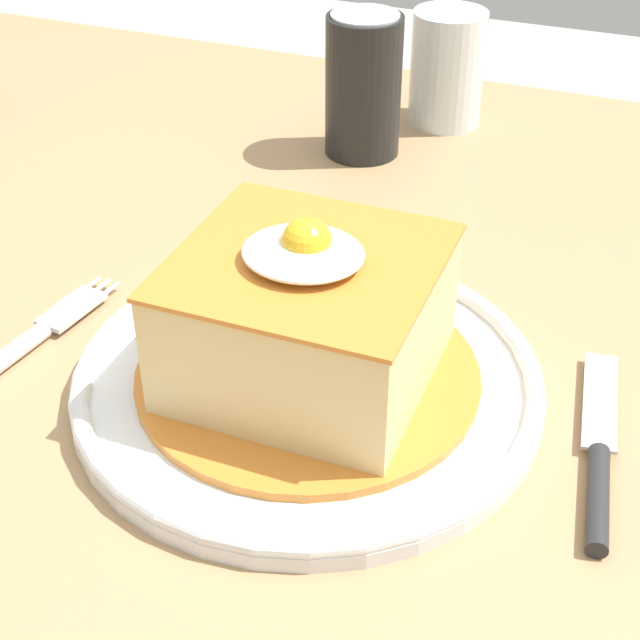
# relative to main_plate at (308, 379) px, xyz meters

# --- Properties ---
(dining_table) EXTENTS (1.44, 0.99, 0.75)m
(dining_table) POSITION_rel_main_plate_xyz_m (-0.03, 0.04, -0.10)
(dining_table) COLOR #A87F56
(dining_table) RESTS_ON ground_plane
(main_plate) EXTENTS (0.29, 0.29, 0.02)m
(main_plate) POSITION_rel_main_plate_xyz_m (0.00, 0.00, 0.00)
(main_plate) COLOR white
(main_plate) RESTS_ON dining_table
(sandwich_meal) EXTENTS (0.21, 0.21, 0.11)m
(sandwich_meal) POSITION_rel_main_plate_xyz_m (-0.00, -0.00, 0.04)
(sandwich_meal) COLOR orange
(sandwich_meal) RESTS_ON main_plate
(fork) EXTENTS (0.03, 0.14, 0.01)m
(fork) POSITION_rel_main_plate_xyz_m (-0.18, -0.03, -0.00)
(fork) COLOR silver
(fork) RESTS_ON dining_table
(knife) EXTENTS (0.04, 0.17, 0.01)m
(knife) POSITION_rel_main_plate_xyz_m (0.18, -0.01, -0.00)
(knife) COLOR #262628
(knife) RESTS_ON dining_table
(soda_can) EXTENTS (0.07, 0.07, 0.12)m
(soda_can) POSITION_rel_main_plate_xyz_m (-0.08, 0.33, 0.05)
(soda_can) COLOR black
(soda_can) RESTS_ON dining_table
(drinking_glass) EXTENTS (0.07, 0.07, 0.10)m
(drinking_glass) POSITION_rel_main_plate_xyz_m (-0.03, 0.42, 0.04)
(drinking_glass) COLOR gold
(drinking_glass) RESTS_ON dining_table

